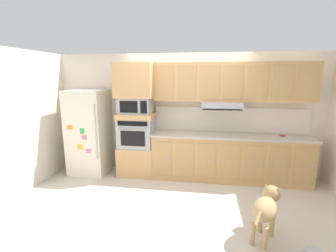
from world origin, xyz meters
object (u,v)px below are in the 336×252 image
Objects in this scene: built_in_oven at (137,132)px; dog at (266,207)px; refrigerator at (89,132)px; microwave at (136,105)px; screwdriver at (282,135)px.

built_in_oven is 0.89× the size of dog.
dog is at bearing -27.96° from refrigerator.
dog is (2.18, -1.77, -1.04)m from microwave.
built_in_oven reaches higher than dog.
microwave is (1.02, 0.07, 0.58)m from refrigerator.
built_in_oven is at bearing 179.23° from microwave.
screwdriver is (3.88, 0.10, 0.05)m from refrigerator.
built_in_oven is 0.56m from microwave.
built_in_oven reaches higher than screwdriver.
refrigerator reaches higher than built_in_oven.
screwdriver is 0.21× the size of dog.
refrigerator is at bearing -176.22° from microwave.
screwdriver is at bearing 0.64° from microwave.
refrigerator reaches higher than dog.
screwdriver is 1.99m from dog.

